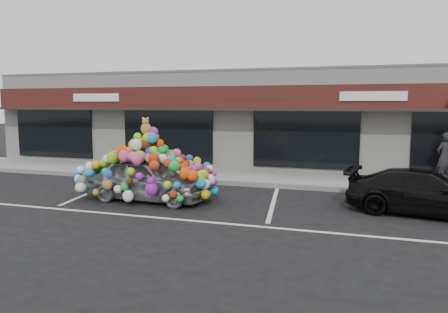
% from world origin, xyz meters
% --- Properties ---
extents(ground, '(90.00, 90.00, 0.00)m').
position_xyz_m(ground, '(0.00, 0.00, 0.00)').
color(ground, black).
rests_on(ground, ground).
extents(shop_building, '(24.00, 7.20, 4.31)m').
position_xyz_m(shop_building, '(0.00, 8.44, 2.16)').
color(shop_building, silver).
rests_on(shop_building, ground).
extents(sidewalk, '(26.00, 3.00, 0.15)m').
position_xyz_m(sidewalk, '(0.00, 4.00, 0.07)').
color(sidewalk, '#989893').
rests_on(sidewalk, ground).
extents(kerb, '(26.00, 0.18, 0.16)m').
position_xyz_m(kerb, '(0.00, 2.50, 0.07)').
color(kerb, slate).
rests_on(kerb, ground).
extents(parking_stripe_left, '(0.73, 4.37, 0.01)m').
position_xyz_m(parking_stripe_left, '(-3.20, 0.20, 0.00)').
color(parking_stripe_left, silver).
rests_on(parking_stripe_left, ground).
extents(parking_stripe_mid, '(0.73, 4.37, 0.01)m').
position_xyz_m(parking_stripe_mid, '(2.80, 0.20, 0.00)').
color(parking_stripe_mid, silver).
rests_on(parking_stripe_mid, ground).
extents(lane_line, '(14.00, 0.12, 0.01)m').
position_xyz_m(lane_line, '(2.00, -2.30, 0.00)').
color(lane_line, silver).
rests_on(lane_line, ground).
extents(toy_car, '(2.77, 4.12, 2.35)m').
position_xyz_m(toy_car, '(-0.84, -0.58, 0.80)').
color(toy_car, gray).
rests_on(toy_car, ground).
extents(black_sedan, '(2.25, 4.20, 1.16)m').
position_xyz_m(black_sedan, '(6.81, 0.12, 0.58)').
color(black_sedan, black).
rests_on(black_sedan, ground).
extents(pedestrian_a, '(0.76, 0.70, 1.74)m').
position_xyz_m(pedestrian_a, '(7.94, 4.69, 1.02)').
color(pedestrian_a, black).
rests_on(pedestrian_a, sidewalk).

